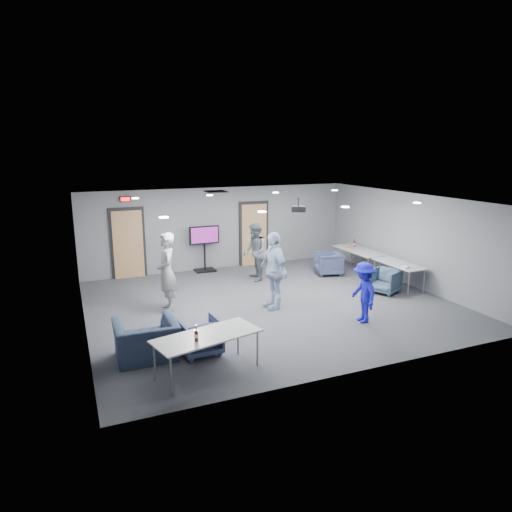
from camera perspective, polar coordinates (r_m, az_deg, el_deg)
name	(u,v)px	position (r m, az deg, el deg)	size (l,w,h in m)	color
floor	(269,304)	(11.94, 1.68, -5.96)	(9.00, 9.00, 0.00)	#38393F
ceiling	(270,200)	(11.34, 1.77, 7.02)	(9.00, 9.00, 0.00)	silver
wall_back	(220,228)	(15.23, -4.52, 3.48)	(9.00, 0.02, 2.70)	slate
wall_front	(364,300)	(8.23, 13.36, -5.42)	(9.00, 0.02, 2.70)	slate
wall_left	(81,271)	(10.58, -21.07, -1.78)	(0.02, 8.00, 2.70)	slate
wall_right	(410,240)	(14.00, 18.75, 1.94)	(0.02, 8.00, 2.70)	slate
door_left	(128,244)	(14.60, -15.69, 1.46)	(1.06, 0.17, 2.24)	black
door_right	(254,234)	(15.64, -0.27, 2.74)	(1.06, 0.17, 2.24)	black
exit_sign	(125,199)	(14.37, -16.03, 6.85)	(0.32, 0.08, 0.16)	black
hvac_diffuser	(216,192)	(13.77, -5.03, 8.03)	(0.60, 0.60, 0.03)	black
downlights	(270,201)	(11.34, 1.77, 6.95)	(6.18, 3.78, 0.02)	white
person_a	(167,272)	(11.41, -11.09, -1.99)	(0.71, 0.47, 1.96)	gray
person_b	(255,252)	(13.79, -0.15, 0.51)	(0.86, 0.67, 1.77)	slate
person_c	(274,270)	(11.38, 2.22, -1.81)	(1.14, 0.48, 1.95)	#AFC4E2
person_d	(364,292)	(10.81, 13.29, -4.45)	(0.92, 0.53, 1.42)	#1B1CAF
chair_right_a	(328,263)	(14.73, 9.01, -0.92)	(0.77, 0.80, 0.72)	#373F5F
chair_right_b	(385,281)	(13.22, 15.78, -3.03)	(0.72, 0.74, 0.67)	#384C60
chair_front_a	(200,336)	(9.14, -7.05, -9.92)	(0.76, 0.78, 0.71)	#3D4769
chair_front_b	(146,340)	(9.07, -13.55, -10.22)	(1.16, 1.01, 0.75)	#313E56
table_right_a	(360,251)	(15.16, 12.83, 0.59)	(0.82, 1.98, 0.73)	#A2A4A6
table_right_b	(399,265)	(13.70, 17.42, -1.07)	(0.69, 1.66, 0.73)	#A2A4A6
table_front_left	(207,337)	(8.23, -6.13, -10.07)	(2.04, 1.23, 0.73)	#A2A4A6
bottle_front	(196,335)	(7.95, -7.47, -9.80)	(0.08, 0.08, 0.29)	#4F1D0D
bottle_right	(354,244)	(15.58, 12.20, 1.48)	(0.07, 0.07, 0.26)	#4F1D0D
snack_box	(348,248)	(15.33, 11.45, 1.04)	(0.19, 0.13, 0.04)	#C45F31
wrapper	(405,267)	(13.18, 18.16, -1.34)	(0.24, 0.16, 0.05)	silver
tv_stand	(205,246)	(14.90, -6.46, 1.27)	(0.98, 0.47, 1.50)	black
projector	(299,209)	(12.01, 5.34, 5.91)	(0.45, 0.43, 0.36)	black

